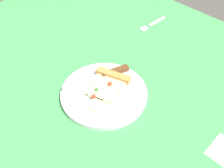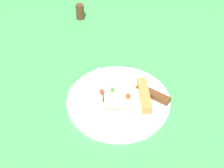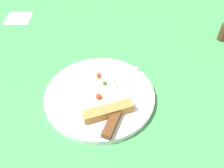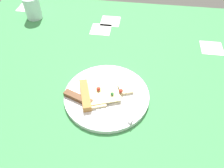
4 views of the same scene
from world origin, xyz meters
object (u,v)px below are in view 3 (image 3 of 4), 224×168
at_px(plate, 100,95).
at_px(knife, 120,105).
at_px(pizza_slice, 103,99).
at_px(pepper_shaker, 224,32).

xyz_separation_m(plate, knife, (-0.05, 0.04, 0.01)).
relative_size(plate, pizza_slice, 1.48).
xyz_separation_m(plate, pizza_slice, (-0.01, 0.02, 0.02)).
bearing_deg(knife, pizza_slice, 174.50).
xyz_separation_m(knife, pepper_shaker, (-0.35, -0.30, 0.01)).
distance_m(plate, knife, 0.07).
bearing_deg(pizza_slice, plate, 90.24).
distance_m(pizza_slice, pepper_shaker, 0.48).
xyz_separation_m(pizza_slice, pepper_shaker, (-0.39, -0.28, 0.00)).
height_order(plate, knife, knife).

